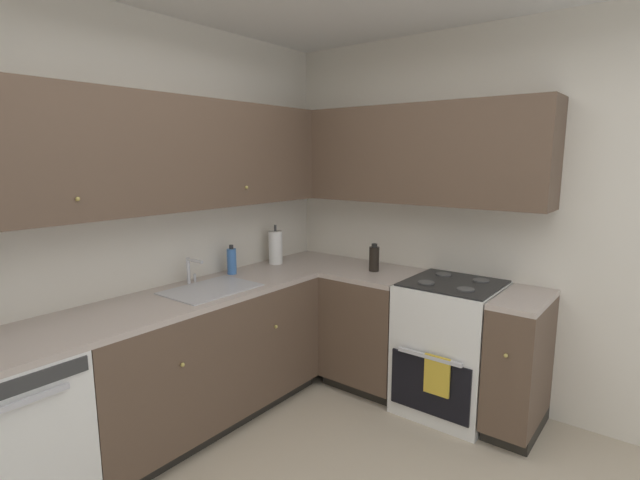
{
  "coord_description": "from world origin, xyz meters",
  "views": [
    {
      "loc": [
        -1.4,
        -0.97,
        1.76
      ],
      "look_at": [
        1.01,
        0.89,
        1.22
      ],
      "focal_mm": 26.66,
      "sensor_mm": 36.0,
      "label": 1
    }
  ],
  "objects_px": {
    "soap_bottle": "(232,261)",
    "oven_range": "(451,346)",
    "dishwasher": "(4,442)",
    "oil_bottle": "(374,259)",
    "paper_towel_roll": "(276,247)"
  },
  "relations": [
    {
      "from": "soap_bottle",
      "to": "paper_towel_roll",
      "type": "bearing_deg",
      "value": -2.55
    },
    {
      "from": "oil_bottle",
      "to": "soap_bottle",
      "type": "bearing_deg",
      "value": 132.56
    },
    {
      "from": "dishwasher",
      "to": "oven_range",
      "type": "height_order",
      "value": "oven_range"
    },
    {
      "from": "dishwasher",
      "to": "oil_bottle",
      "type": "bearing_deg",
      "value": -14.53
    },
    {
      "from": "dishwasher",
      "to": "paper_towel_roll",
      "type": "xyz_separation_m",
      "value": [
        2.05,
        0.16,
        0.6
      ]
    },
    {
      "from": "soap_bottle",
      "to": "oil_bottle",
      "type": "bearing_deg",
      "value": -47.44
    },
    {
      "from": "soap_bottle",
      "to": "paper_towel_roll",
      "type": "relative_size",
      "value": 0.67
    },
    {
      "from": "paper_towel_roll",
      "to": "dishwasher",
      "type": "bearing_deg",
      "value": -175.51
    },
    {
      "from": "oven_range",
      "to": "oil_bottle",
      "type": "distance_m",
      "value": 0.82
    },
    {
      "from": "oven_range",
      "to": "oil_bottle",
      "type": "bearing_deg",
      "value": 91.7
    },
    {
      "from": "dishwasher",
      "to": "oil_bottle",
      "type": "height_order",
      "value": "oil_bottle"
    },
    {
      "from": "soap_bottle",
      "to": "paper_towel_roll",
      "type": "xyz_separation_m",
      "value": [
        0.45,
        -0.02,
        0.04
      ]
    },
    {
      "from": "soap_bottle",
      "to": "oven_range",
      "type": "bearing_deg",
      "value": -62.32
    },
    {
      "from": "oven_range",
      "to": "oil_bottle",
      "type": "relative_size",
      "value": 5.07
    },
    {
      "from": "oil_bottle",
      "to": "oven_range",
      "type": "bearing_deg",
      "value": -88.3
    }
  ]
}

